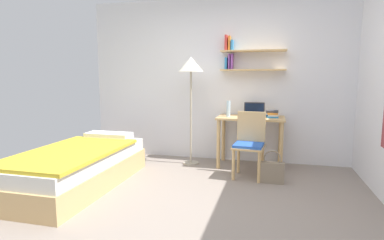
# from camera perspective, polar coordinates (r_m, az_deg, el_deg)

# --- Properties ---
(ground_plane) EXTENTS (5.28, 5.28, 0.00)m
(ground_plane) POSITION_cam_1_polar(r_m,az_deg,el_deg) (3.41, -0.53, -15.55)
(ground_plane) COLOR gray
(wall_back) EXTENTS (4.40, 0.27, 2.60)m
(wall_back) POSITION_cam_1_polar(r_m,az_deg,el_deg) (5.10, 5.49, 7.33)
(wall_back) COLOR white
(wall_back) RESTS_ON ground_plane
(bed) EXTENTS (0.96, 2.02, 0.54)m
(bed) POSITION_cam_1_polar(r_m,az_deg,el_deg) (4.18, -20.11, -8.08)
(bed) COLOR tan
(bed) RESTS_ON ground_plane
(desk) EXTENTS (0.99, 0.57, 0.76)m
(desk) POSITION_cam_1_polar(r_m,az_deg,el_deg) (4.79, 10.63, -1.20)
(desk) COLOR tan
(desk) RESTS_ON ground_plane
(desk_chair) EXTENTS (0.44, 0.44, 0.88)m
(desk_chair) POSITION_cam_1_polar(r_m,az_deg,el_deg) (4.31, 10.43, -3.95)
(desk_chair) COLOR tan
(desk_chair) RESTS_ON ground_plane
(standing_lamp) EXTENTS (0.38, 0.38, 1.65)m
(standing_lamp) POSITION_cam_1_polar(r_m,az_deg,el_deg) (4.78, -0.20, 8.99)
(standing_lamp) COLOR #B2A893
(standing_lamp) RESTS_ON ground_plane
(laptop) EXTENTS (0.31, 0.21, 0.21)m
(laptop) POSITION_cam_1_polar(r_m,az_deg,el_deg) (4.84, 11.25, 1.30)
(laptop) COLOR black
(laptop) RESTS_ON desk
(water_bottle) EXTENTS (0.06, 0.06, 0.24)m
(water_bottle) POSITION_cam_1_polar(r_m,az_deg,el_deg) (4.71, 6.66, 2.04)
(water_bottle) COLOR silver
(water_bottle) RESTS_ON desk
(book_stack) EXTENTS (0.19, 0.25, 0.10)m
(book_stack) POSITION_cam_1_polar(r_m,az_deg,el_deg) (4.77, 14.43, 1.08)
(book_stack) COLOR #3384C6
(book_stack) RESTS_ON desk
(handbag) EXTENTS (0.31, 0.11, 0.43)m
(handbag) POSITION_cam_1_polar(r_m,az_deg,el_deg) (4.20, 14.34, -9.09)
(handbag) COLOR gray
(handbag) RESTS_ON ground_plane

